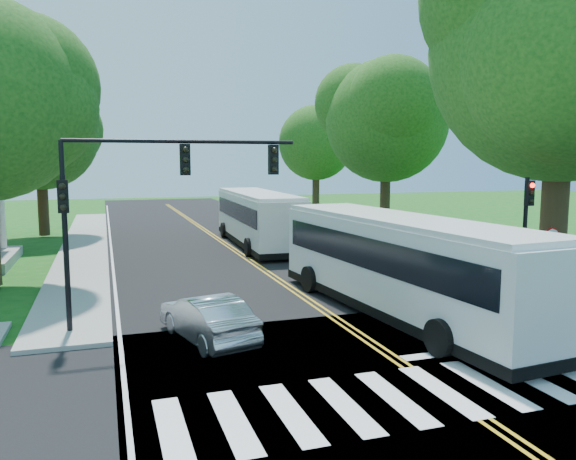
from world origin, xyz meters
name	(u,v)px	position (x,y,z in m)	size (l,w,h in m)	color
ground	(430,383)	(0.00, 0.00, 0.00)	(140.00, 140.00, 0.00)	#134E14
road	(245,257)	(0.00, 18.00, 0.01)	(14.00, 96.00, 0.01)	black
cross_road	(430,383)	(0.00, 0.00, 0.01)	(60.00, 12.00, 0.01)	black
center_line	(229,247)	(0.00, 22.00, 0.01)	(0.36, 70.00, 0.01)	gold
edge_line_w	(112,252)	(-6.80, 22.00, 0.01)	(0.12, 70.00, 0.01)	silver
edge_line_e	(333,242)	(6.80, 22.00, 0.01)	(0.12, 70.00, 0.01)	silver
crosswalk	(442,390)	(0.00, -0.50, 0.02)	(12.60, 3.00, 0.01)	silver
stop_bar	(507,346)	(3.50, 1.60, 0.02)	(6.60, 0.40, 0.01)	silver
sidewalk_nw	(85,245)	(-8.30, 25.00, 0.07)	(2.60, 40.00, 0.15)	gray
sidewalk_ne	(336,234)	(8.30, 25.00, 0.07)	(2.60, 40.00, 0.15)	gray
tree_ne_big	(564,51)	(11.00, 8.00, 9.62)	(10.80, 10.80, 14.91)	#2E2112
tree_west_far	(39,133)	(-11.00, 30.00, 7.00)	(7.60, 7.60, 10.67)	#2E2112
tree_east_mid	(387,121)	(11.50, 24.00, 7.86)	(8.40, 8.40, 11.93)	#2E2112
tree_east_far	(316,143)	(12.50, 40.00, 6.86)	(7.20, 7.20, 10.34)	#2E2112
signal_nw	(147,187)	(-5.86, 6.43, 4.38)	(7.15, 0.46, 5.66)	black
signal_ne	(526,219)	(8.20, 6.44, 2.96)	(0.30, 0.46, 4.40)	black
stop_sign	(551,244)	(9.00, 5.98, 2.03)	(0.76, 0.08, 2.53)	black
bus_lead	(401,263)	(2.26, 5.42, 1.76)	(3.89, 12.97, 3.31)	silver
bus_follow	(257,217)	(1.76, 22.01, 1.73)	(3.39, 12.69, 3.26)	silver
hatchback	(207,318)	(-4.40, 4.69, 0.68)	(1.42, 4.08, 1.34)	silver
suv	(414,264)	(5.78, 10.44, 0.64)	(2.08, 4.50, 1.25)	silver
dark_sedan	(352,246)	(5.31, 15.90, 0.69)	(1.89, 4.66, 1.35)	black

